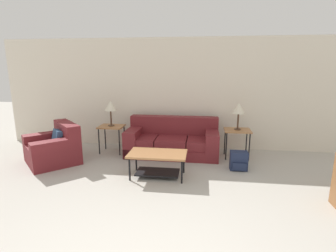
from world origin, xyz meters
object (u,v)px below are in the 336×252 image
at_px(armchair, 54,149).
at_px(table_lamp_right, 239,109).
at_px(coffee_table, 158,159).
at_px(side_table_right, 237,133).
at_px(table_lamp_left, 110,106).
at_px(couch, 173,142).
at_px(side_table_left, 112,129).
at_px(backpack, 239,161).

distance_m(armchair, table_lamp_right, 3.92).
bearing_deg(coffee_table, side_table_right, 39.23).
bearing_deg(side_table_right, table_lamp_left, -180.00).
height_order(table_lamp_left, table_lamp_right, same).
xyz_separation_m(couch, table_lamp_right, (1.40, -0.03, 0.77)).
bearing_deg(side_table_left, coffee_table, -44.21).
bearing_deg(coffee_table, backpack, 19.27).
bearing_deg(table_lamp_left, side_table_right, 0.00).
bearing_deg(coffee_table, table_lamp_left, 135.79).
bearing_deg(couch, side_table_left, -178.97).
xyz_separation_m(table_lamp_left, table_lamp_right, (2.80, 0.00, 0.00)).
distance_m(side_table_right, backpack, 0.82).
distance_m(table_lamp_left, table_lamp_right, 2.80).
distance_m(coffee_table, table_lamp_right, 2.10).
distance_m(armchair, backpack, 3.72).
xyz_separation_m(couch, armchair, (-2.36, -0.82, -0.01)).
xyz_separation_m(side_table_right, table_lamp_right, (-0.00, -0.00, 0.52)).
xyz_separation_m(side_table_right, table_lamp_left, (-2.80, -0.00, 0.52)).
height_order(side_table_right, table_lamp_right, table_lamp_right).
relative_size(armchair, side_table_left, 2.16).
distance_m(side_table_left, table_lamp_left, 0.52).
distance_m(couch, side_table_left, 1.42).
bearing_deg(armchair, side_table_left, 39.69).
distance_m(couch, table_lamp_left, 1.60).
relative_size(couch, side_table_right, 3.26).
bearing_deg(armchair, side_table_right, 11.91).
relative_size(table_lamp_left, backpack, 1.60).
bearing_deg(backpack, side_table_right, 86.77).
relative_size(coffee_table, side_table_left, 1.65).
distance_m(armchair, table_lamp_left, 1.47).
xyz_separation_m(coffee_table, side_table_right, (1.52, 1.24, 0.22)).
xyz_separation_m(side_table_right, backpack, (-0.04, -0.73, -0.38)).
height_order(couch, coffee_table, couch).
distance_m(side_table_left, side_table_right, 2.80).
bearing_deg(side_table_left, couch, 1.03).
bearing_deg(backpack, table_lamp_left, 165.28).
relative_size(couch, side_table_left, 3.26).
bearing_deg(coffee_table, side_table_left, 135.79).
relative_size(side_table_right, backpack, 1.73).
distance_m(coffee_table, backpack, 1.58).
relative_size(side_table_right, table_lamp_left, 1.08).
relative_size(armchair, coffee_table, 1.31).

